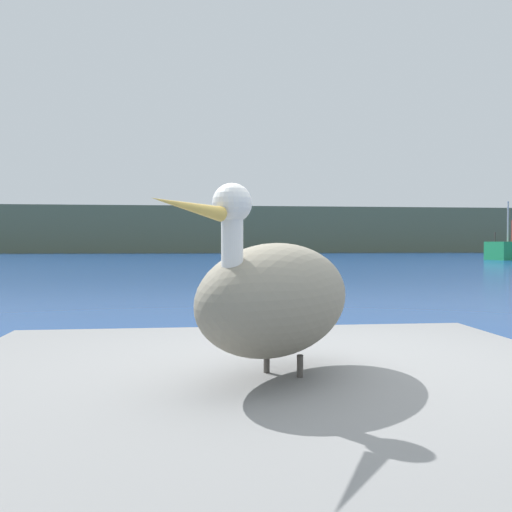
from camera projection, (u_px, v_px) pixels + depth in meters
ground_plane at (357, 479)px, 3.05m from camera, size 260.00×260.00×0.00m
hillside_backdrop at (200, 231)px, 76.02m from camera, size 140.00×14.05×5.90m
pier_dock at (277, 447)px, 2.61m from camera, size 3.35×3.19×0.66m
pelican at (276, 297)px, 2.59m from camera, size 1.09×1.32×0.87m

